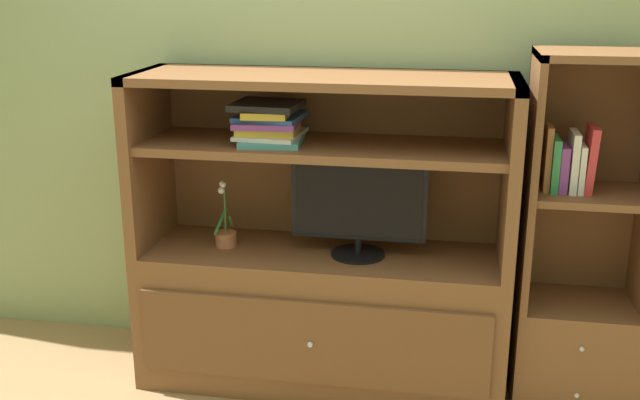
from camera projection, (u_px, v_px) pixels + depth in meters
name	position (u px, v px, depth m)	size (l,w,h in m)	color
painted_rear_wall	(336.00, 62.00, 3.39)	(6.00, 0.10, 2.80)	#8C9E6B
media_console	(322.00, 284.00, 3.34)	(1.60, 0.55, 1.39)	brown
tv_monitor	(359.00, 205.00, 3.17)	(0.58, 0.23, 0.43)	black
potted_plant	(226.00, 233.00, 3.34)	(0.09, 0.13, 0.30)	#B26642
magazine_stack	(269.00, 123.00, 3.16)	(0.31, 0.34, 0.17)	teal
bookshelf_tall	(578.00, 295.00, 3.15)	(0.50, 0.40, 1.50)	brown
upright_book_row	(569.00, 162.00, 2.99)	(0.19, 0.17, 0.27)	#A56638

